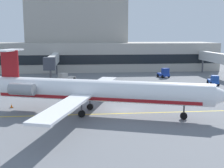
# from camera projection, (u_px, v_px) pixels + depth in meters

# --- Properties ---
(ground) EXTENTS (120.00, 120.00, 0.11)m
(ground) POSITION_uv_depth(u_px,v_px,m) (123.00, 111.00, 40.84)
(ground) COLOR slate
(terminal_building) EXTENTS (74.44, 15.50, 21.32)m
(terminal_building) POSITION_uv_depth(u_px,v_px,m) (85.00, 45.00, 86.24)
(terminal_building) COLOR #ADA89E
(terminal_building) RESTS_ON ground
(jet_bridge_west) EXTENTS (2.40, 18.86, 5.76)m
(jet_bridge_west) POSITION_uv_depth(u_px,v_px,m) (53.00, 61.00, 68.09)
(jet_bridge_west) COLOR silver
(jet_bridge_west) RESTS_ON ground
(jet_bridge_east) EXTENTS (2.40, 21.52, 5.98)m
(jet_bridge_east) POSITION_uv_depth(u_px,v_px,m) (220.00, 59.00, 70.72)
(jet_bridge_east) COLOR silver
(jet_bridge_east) RESTS_ON ground
(regional_jet) EXTENTS (34.45, 27.56, 8.45)m
(regional_jet) POSITION_uv_depth(u_px,v_px,m) (93.00, 91.00, 38.52)
(regional_jet) COLOR white
(regional_jet) RESTS_ON ground
(baggage_tug) EXTENTS (2.89, 3.27, 2.36)m
(baggage_tug) POSITION_uv_depth(u_px,v_px,m) (164.00, 73.00, 71.19)
(baggage_tug) COLOR #19389E
(baggage_tug) RESTS_ON ground
(pushback_tractor) EXTENTS (4.17, 3.97, 1.89)m
(pushback_tractor) POSITION_uv_depth(u_px,v_px,m) (65.00, 77.00, 65.87)
(pushback_tractor) COLOR silver
(pushback_tractor) RESTS_ON ground
(belt_loader) EXTENTS (2.21, 3.69, 2.06)m
(belt_loader) POSITION_uv_depth(u_px,v_px,m) (214.00, 80.00, 61.07)
(belt_loader) COLOR #1E4CB2
(belt_loader) RESTS_ON ground
(safety_cone_alpha) EXTENTS (0.47, 0.47, 0.55)m
(safety_cone_alpha) POSITION_uv_depth(u_px,v_px,m) (11.00, 106.00, 42.20)
(safety_cone_alpha) COLOR orange
(safety_cone_alpha) RESTS_ON ground
(safety_cone_bravo) EXTENTS (0.47, 0.47, 0.55)m
(safety_cone_bravo) POSITION_uv_depth(u_px,v_px,m) (154.00, 97.00, 47.97)
(safety_cone_bravo) COLOR orange
(safety_cone_bravo) RESTS_ON ground
(safety_cone_charlie) EXTENTS (0.47, 0.47, 0.55)m
(safety_cone_charlie) POSITION_uv_depth(u_px,v_px,m) (68.00, 100.00, 46.41)
(safety_cone_charlie) COLOR orange
(safety_cone_charlie) RESTS_ON ground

